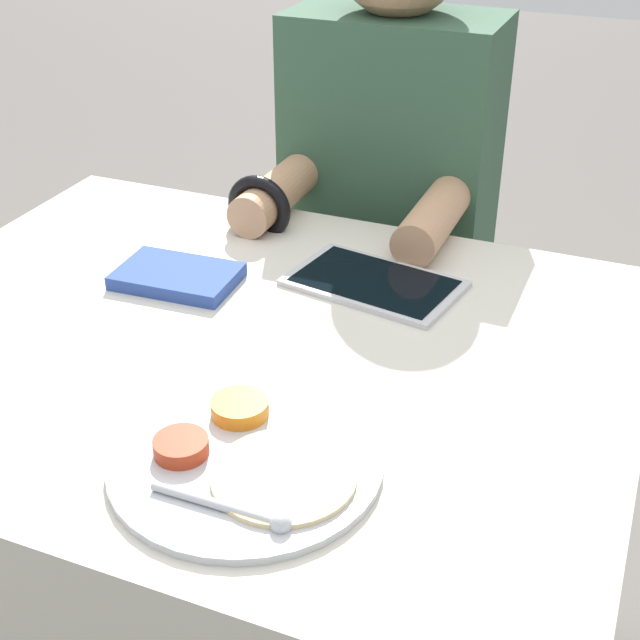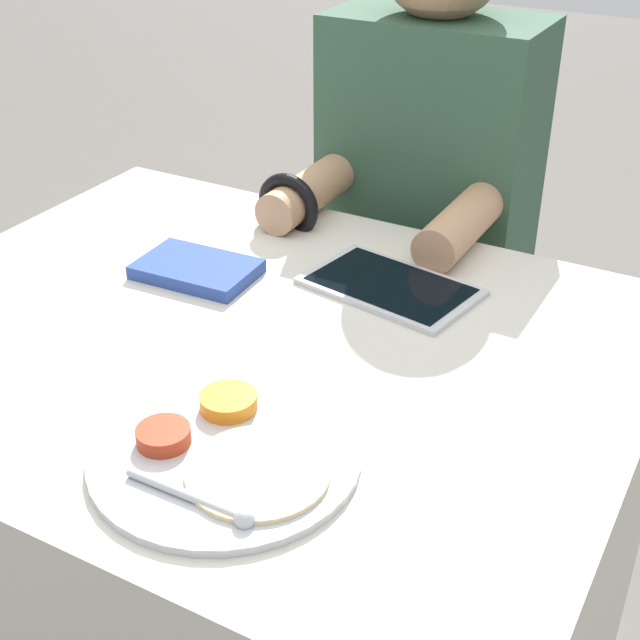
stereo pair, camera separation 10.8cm
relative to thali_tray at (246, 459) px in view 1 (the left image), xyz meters
The scene contains 5 objects.
dining_table 0.47m from the thali_tray, 119.25° to the left, with size 1.02×0.82×0.77m.
thali_tray is the anchor object (origin of this frame).
red_notebook 0.43m from the thali_tray, 129.87° to the left, with size 0.18×0.12×0.02m.
tablet_device 0.43m from the thali_tray, 90.97° to the left, with size 0.26×0.19×0.01m.
person_diner 0.83m from the thali_tray, 97.85° to the left, with size 0.37×0.42×1.27m.
Camera 1 is at (0.47, -0.87, 1.38)m, focal length 50.00 mm.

